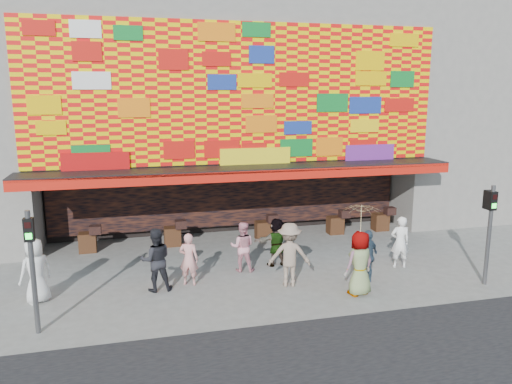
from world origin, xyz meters
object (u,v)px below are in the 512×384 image
Objects in this scene: ped_a at (36,271)px; ped_f at (277,242)px; signal_right at (490,224)px; ped_g at (360,263)px; parasol at (362,221)px; signal_left at (32,258)px; ped_i at (242,247)px; ped_e at (368,256)px; ped_b at (189,259)px; ped_c at (156,260)px; ped_d at (289,255)px; ped_h at (400,242)px.

ped_f is at bearing 155.25° from ped_a.
signal_right is 1.62× the size of ped_g.
ped_g is at bearing 26.57° from parasol.
signal_left is 6.43m from ped_i.
parasol is at bearing 152.20° from ped_i.
signal_right is 1.88× the size of ped_f.
signal_left reaches higher than ped_e.
ped_b is at bearing -37.57° from ped_g.
signal_right is at bearing 0.00° from signal_left.
ped_b is at bearing -169.69° from ped_c.
signal_right reaches higher than ped_d.
ped_b is at bearing -1.79° from ped_d.
signal_right is 2.79m from ped_h.
signal_left reaches higher than ped_g.
ped_b is 6.83m from ped_h.
ped_f is (7.15, 1.23, -0.10)m from ped_a.
ped_i is (-6.76, 2.88, -1.06)m from signal_right.
ped_i is at bearing -137.13° from ped_b.
signal_right reaches higher than ped_f.
ped_a is 1.06× the size of ped_h.
ped_c is at bearing 162.80° from parasol.
ped_h is (10.98, 0.06, -0.05)m from ped_a.
ped_i is at bearing -62.31° from ped_e.
ped_d reaches higher than ped_e.
signal_left is 9.18m from ped_e.
signal_left is at bearing -27.16° from ped_e.
ped_c is 7.79m from ped_h.
ped_g reaches higher than ped_f.
signal_right is 1.67× the size of ped_a.
signal_left is at bearing 18.20° from ped_f.
signal_right is at bearing 172.95° from ped_i.
ped_a is 7.03m from ped_d.
ped_e is 1.02× the size of ped_f.
ped_g is (8.41, 0.22, -0.94)m from signal_left.
ped_d is (3.82, -0.59, 0.03)m from ped_c.
ped_f is 4.00m from ped_h.
ped_a reaches higher than ped_h.
ped_a reaches higher than ped_e.
ped_h reaches higher than ped_f.
ped_g is (1.56, -2.90, 0.12)m from ped_f.
ped_h is at bearing -174.37° from ped_i.
ped_d reaches higher than ped_c.
ped_d is 1.19× the size of ped_i.
ped_b is 4.95m from ped_g.
signal_left is 1.00× the size of signal_right.
parasol is (8.41, 0.22, 0.30)m from signal_left.
ped_e is (-3.34, 1.00, -1.04)m from signal_right.
ped_d is at bearing -41.69° from ped_e.
signal_left is at bearing -178.50° from parasol.
parasol reaches higher than ped_g.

